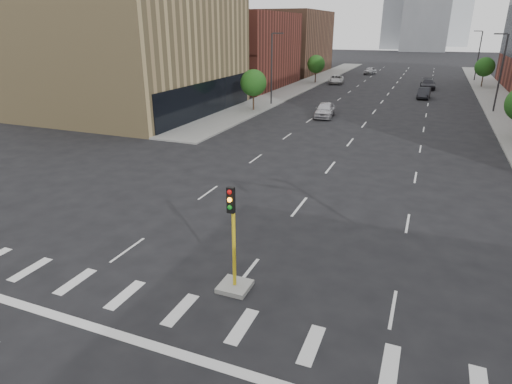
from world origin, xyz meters
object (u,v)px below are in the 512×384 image
Objects in this scene: median_traffic_signal at (234,268)px; car_distant at (370,71)px; car_mid_right at (424,93)px; car_near_left at (325,110)px; car_deep_right at (428,84)px; car_far_left at (336,79)px.

median_traffic_signal is 0.99× the size of car_distant.
car_near_left is at bearing -115.51° from car_mid_right.
car_distant is (-12.34, 20.86, -0.05)m from car_deep_right.
car_deep_right is (5.44, 65.15, -0.16)m from median_traffic_signal.
car_distant is at bearing 71.31° from car_far_left.
car_near_left reaches higher than car_far_left.
median_traffic_signal is 0.96× the size of car_mid_right.
car_deep_right is 1.25× the size of car_distant.
median_traffic_signal is at bearing -75.95° from car_distant.
median_traffic_signal reaches higher than car_far_left.
car_deep_right is at bearing -49.93° from car_distant.
median_traffic_signal is 65.37m from car_deep_right.
car_mid_right is at bearing -94.62° from car_deep_right.
car_mid_right and car_far_left have the same top height.
car_deep_right reaches higher than car_distant.
car_far_left is (-15.49, 12.41, 0.00)m from car_mid_right.
car_near_left is 31.79m from car_far_left.
car_deep_right is 24.23m from car_distant.
car_distant reaches higher than car_mid_right.
median_traffic_signal is at bearing -92.87° from car_mid_right.
car_near_left is 50.58m from car_distant.
median_traffic_signal is at bearing -89.97° from car_far_left.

